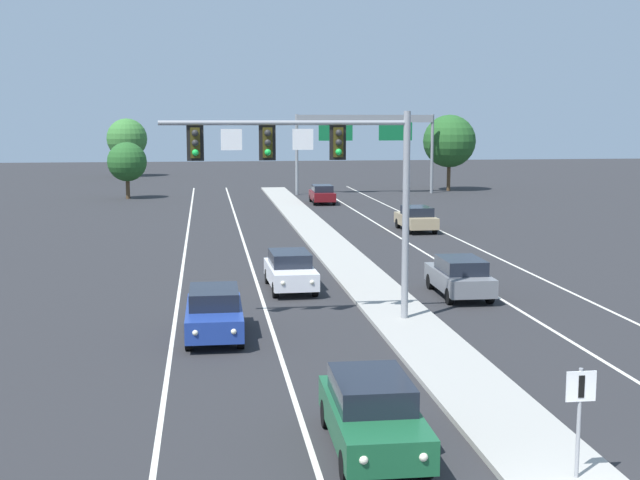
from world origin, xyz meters
name	(u,v)px	position (x,y,z in m)	size (l,w,h in m)	color
median_island	(389,305)	(0.00, 18.00, 0.07)	(2.40, 110.00, 0.15)	#9E9B93
lane_stripe_oncoming_center	(255,276)	(-4.70, 25.00, 0.00)	(0.14, 100.00, 0.01)	silver
lane_stripe_receding_center	(455,271)	(4.70, 25.00, 0.00)	(0.14, 100.00, 0.01)	silver
edge_stripe_left	(181,278)	(-8.00, 25.00, 0.00)	(0.14, 100.00, 0.01)	silver
edge_stripe_right	(522,269)	(8.00, 25.00, 0.00)	(0.14, 100.00, 0.01)	silver
overhead_signal_mast	(320,165)	(-3.00, 15.51, 5.53)	(8.47, 0.44, 7.20)	gray
median_sign_post	(580,407)	(0.23, 2.05, 1.59)	(0.60, 0.10, 2.20)	gray
car_oncoming_green	(372,413)	(-3.38, 4.35, 0.82)	(1.87, 4.49, 1.58)	#195633
car_oncoming_blue	(214,312)	(-6.64, 14.41, 0.82)	(1.85, 4.48, 1.58)	navy
car_oncoming_white	(290,270)	(-3.39, 21.76, 0.82)	(1.91, 4.51, 1.58)	silver
car_receding_grey	(460,276)	(3.22, 19.49, 0.82)	(1.89, 4.50, 1.58)	slate
car_receding_tan	(416,218)	(6.41, 39.13, 0.82)	(1.88, 4.50, 1.58)	tan
car_receding_darkred	(322,194)	(2.89, 57.25, 0.82)	(1.88, 4.50, 1.58)	#5B0F14
highway_sign_gantry	(365,129)	(8.20, 65.85, 6.16)	(13.28, 0.42, 7.50)	gray
tree_far_left_c	(127,139)	(-16.28, 93.83, 4.66)	(4.93, 4.93, 7.13)	#4C3823
tree_far_right_b	(449,141)	(17.12, 68.38, 4.89)	(5.17, 5.17, 7.49)	#4C3823
tree_far_left_b	(127,162)	(-13.69, 63.94, 3.29)	(3.49, 3.49, 5.05)	#4C3823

